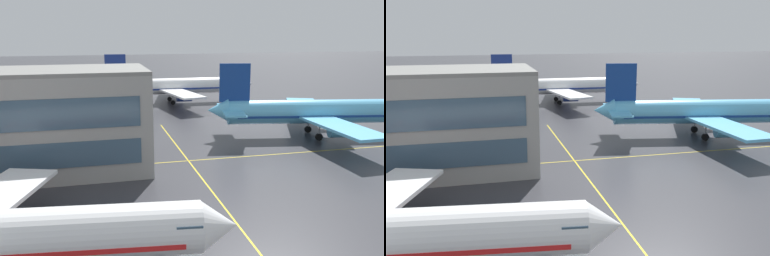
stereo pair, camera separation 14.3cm
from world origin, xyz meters
The scene contains 3 objects.
airliner_second_row centered at (26.43, 46.26, 4.43)m, with size 41.60×35.42×12.97m.
airliner_third_row centered at (8.45, 86.58, 4.30)m, with size 40.43×34.93×12.59m.
taxiway_markings centered at (0.00, 17.96, 0.00)m, with size 168.89×87.83×0.01m.
Camera 1 is at (-13.29, -18.77, 18.63)m, focal length 39.33 mm.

